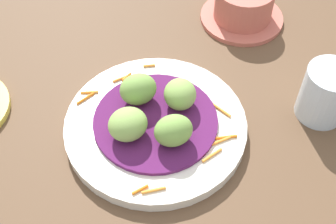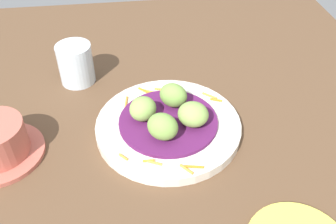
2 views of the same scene
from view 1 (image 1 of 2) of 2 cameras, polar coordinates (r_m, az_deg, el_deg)
table_surface at (r=67.20cm, az=1.44°, el=-0.85°), size 110.00×110.00×2.00cm
main_plate at (r=63.95cm, az=-1.58°, el=-1.81°), size 25.98×25.98×1.82cm
cabbage_bed at (r=62.98cm, az=-1.61°, el=-1.14°), size 17.67×17.67×0.62cm
carrot_garnish at (r=62.97cm, az=-0.79°, el=-1.30°), size 20.08×23.24×0.40cm
guac_scoop_left at (r=59.76cm, az=-5.16°, el=-1.57°), size 6.99×6.78×4.26cm
guac_scoop_center at (r=58.76cm, az=0.69°, el=-2.39°), size 6.72×6.50×4.47cm
guac_scoop_right at (r=62.67cm, az=1.68°, el=2.02°), size 6.69×6.67×4.26cm
guac_scoop_back at (r=63.37cm, az=-3.84°, el=2.92°), size 6.86×6.61×4.71cm
terracotta_bowl at (r=81.18cm, az=9.61°, el=13.22°), size 14.73×14.73×6.58cm
water_glass at (r=67.35cm, az=19.51°, el=2.26°), size 7.16×7.16×8.42cm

